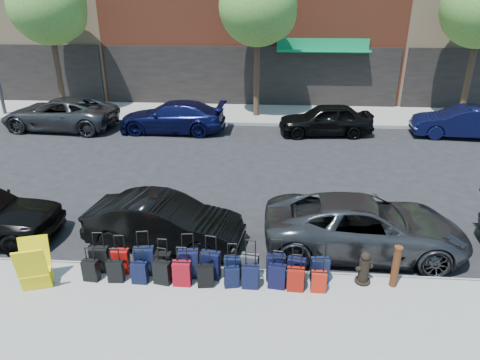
# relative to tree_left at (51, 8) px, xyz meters

# --- Properties ---
(ground) EXTENTS (120.00, 120.00, 0.00)m
(ground) POSITION_rel_tree_left_xyz_m (9.86, -9.50, -5.41)
(ground) COLOR black
(ground) RESTS_ON ground
(sidewalk_near) EXTENTS (60.00, 4.00, 0.15)m
(sidewalk_near) POSITION_rel_tree_left_xyz_m (9.86, -16.00, -5.34)
(sidewalk_near) COLOR gray
(sidewalk_near) RESTS_ON ground
(sidewalk_far) EXTENTS (60.00, 4.00, 0.15)m
(sidewalk_far) POSITION_rel_tree_left_xyz_m (9.86, 0.50, -5.34)
(sidewalk_far) COLOR gray
(sidewalk_far) RESTS_ON ground
(curb_near) EXTENTS (60.00, 0.08, 0.15)m
(curb_near) POSITION_rel_tree_left_xyz_m (9.86, -13.98, -5.34)
(curb_near) COLOR gray
(curb_near) RESTS_ON ground
(curb_far) EXTENTS (60.00, 0.08, 0.15)m
(curb_far) POSITION_rel_tree_left_xyz_m (9.86, -1.52, -5.34)
(curb_far) COLOR gray
(curb_far) RESTS_ON ground
(tree_left) EXTENTS (3.80, 3.80, 7.27)m
(tree_left) POSITION_rel_tree_left_xyz_m (0.00, 0.00, 0.00)
(tree_left) COLOR black
(tree_left) RESTS_ON sidewalk_far
(tree_center) EXTENTS (3.80, 3.80, 7.27)m
(tree_center) POSITION_rel_tree_left_xyz_m (10.50, 0.00, 0.00)
(tree_center) COLOR black
(tree_center) RESTS_ON sidewalk_far
(suitcase_front_0) EXTENTS (0.42, 0.25, 0.98)m
(suitcase_front_0) POSITION_rel_tree_left_xyz_m (7.37, -14.28, -4.95)
(suitcase_front_0) COLOR black
(suitcase_front_0) RESTS_ON sidewalk_near
(suitcase_front_1) EXTENTS (0.40, 0.23, 0.94)m
(suitcase_front_1) POSITION_rel_tree_left_xyz_m (7.86, -14.29, -4.97)
(suitcase_front_1) COLOR #960C09
(suitcase_front_1) RESTS_ON sidewalk_near
(suitcase_front_2) EXTENTS (0.48, 0.32, 1.07)m
(suitcase_front_2) POSITION_rel_tree_left_xyz_m (8.41, -14.30, -4.93)
(suitcase_front_2) COLOR black
(suitcase_front_2) RESTS_ON sidewalk_near
(suitcase_front_3) EXTENTS (0.37, 0.21, 0.89)m
(suitcase_front_3) POSITION_rel_tree_left_xyz_m (8.84, -14.29, -4.98)
(suitcase_front_3) COLOR black
(suitcase_front_3) RESTS_ON sidewalk_near
(suitcase_front_4) EXTENTS (0.48, 0.31, 1.07)m
(suitcase_front_4) POSITION_rel_tree_left_xyz_m (9.43, -14.34, -4.93)
(suitcase_front_4) COLOR black
(suitcase_front_4) RESTS_ON sidewalk_near
(suitcase_front_5) EXTENTS (0.46, 0.30, 1.03)m
(suitcase_front_5) POSITION_rel_tree_left_xyz_m (9.92, -14.33, -4.94)
(suitcase_front_5) COLOR black
(suitcase_front_5) RESTS_ON sidewalk_near
(suitcase_front_6) EXTENTS (0.36, 0.20, 0.86)m
(suitcase_front_6) POSITION_rel_tree_left_xyz_m (10.40, -14.32, -4.99)
(suitcase_front_6) COLOR black
(suitcase_front_6) RESTS_ON sidewalk_near
(suitcase_front_7) EXTENTS (0.42, 0.28, 0.94)m
(suitcase_front_7) POSITION_rel_tree_left_xyz_m (10.79, -14.27, -4.97)
(suitcase_front_7) COLOR #38383D
(suitcase_front_7) RESTS_ON sidewalk_near
(suitcase_front_8) EXTENTS (0.42, 0.24, 0.99)m
(suitcase_front_8) POSITION_rel_tree_left_xyz_m (11.37, -14.31, -4.95)
(suitcase_front_8) COLOR black
(suitcase_front_8) RESTS_ON sidewalk_near
(suitcase_front_9) EXTENTS (0.42, 0.28, 0.93)m
(suitcase_front_9) POSITION_rel_tree_left_xyz_m (11.82, -14.33, -4.97)
(suitcase_front_9) COLOR black
(suitcase_front_9) RESTS_ON sidewalk_near
(suitcase_front_10) EXTENTS (0.41, 0.26, 0.94)m
(suitcase_front_10) POSITION_rel_tree_left_xyz_m (12.33, -14.30, -4.97)
(suitcase_front_10) COLOR black
(suitcase_front_10) RESTS_ON sidewalk_near
(suitcase_back_0) EXTENTS (0.35, 0.23, 0.80)m
(suitcase_back_0) POSITION_rel_tree_left_xyz_m (7.29, -14.62, -5.01)
(suitcase_back_0) COLOR black
(suitcase_back_0) RESTS_ON sidewalk_near
(suitcase_back_1) EXTENTS (0.35, 0.22, 0.81)m
(suitcase_back_1) POSITION_rel_tree_left_xyz_m (7.85, -14.62, -5.01)
(suitcase_back_1) COLOR black
(suitcase_back_1) RESTS_ON sidewalk_near
(suitcase_back_2) EXTENTS (0.34, 0.21, 0.81)m
(suitcase_back_2) POSITION_rel_tree_left_xyz_m (8.39, -14.63, -5.01)
(suitcase_back_2) COLOR black
(suitcase_back_2) RESTS_ON sidewalk_near
(suitcase_back_3) EXTENTS (0.40, 0.28, 0.86)m
(suitcase_back_3) POSITION_rel_tree_left_xyz_m (8.89, -14.61, -4.99)
(suitcase_back_3) COLOR black
(suitcase_back_3) RESTS_ON sidewalk_near
(suitcase_back_4) EXTENTS (0.38, 0.22, 0.92)m
(suitcase_back_4) POSITION_rel_tree_left_xyz_m (9.34, -14.63, -4.98)
(suitcase_back_4) COLOR maroon
(suitcase_back_4) RESTS_ON sidewalk_near
(suitcase_back_5) EXTENTS (0.37, 0.25, 0.83)m
(suitcase_back_5) POSITION_rel_tree_left_xyz_m (9.85, -14.64, -5.00)
(suitcase_back_5) COLOR black
(suitcase_back_5) RESTS_ON sidewalk_near
(suitcase_back_6) EXTENTS (0.35, 0.25, 0.77)m
(suitcase_back_6) POSITION_rel_tree_left_xyz_m (10.42, -14.61, -5.02)
(suitcase_back_6) COLOR black
(suitcase_back_6) RESTS_ON sidewalk_near
(suitcase_back_7) EXTENTS (0.36, 0.21, 0.86)m
(suitcase_back_7) POSITION_rel_tree_left_xyz_m (10.82, -14.62, -4.99)
(suitcase_back_7) COLOR black
(suitcase_back_7) RESTS_ON sidewalk_near
(suitcase_back_8) EXTENTS (0.40, 0.26, 0.88)m
(suitcase_back_8) POSITION_rel_tree_left_xyz_m (11.39, -14.57, -4.99)
(suitcase_back_8) COLOR black
(suitcase_back_8) RESTS_ON sidewalk_near
(suitcase_back_9) EXTENTS (0.37, 0.23, 0.85)m
(suitcase_back_9) POSITION_rel_tree_left_xyz_m (11.79, -14.63, -5.00)
(suitcase_back_9) COLOR maroon
(suitcase_back_9) RESTS_ON sidewalk_near
(suitcase_back_10) EXTENTS (0.32, 0.19, 0.76)m
(suitcase_back_10) POSITION_rel_tree_left_xyz_m (12.28, -14.64, -5.02)
(suitcase_back_10) COLOR #AF1C0B
(suitcase_back_10) RESTS_ON sidewalk_near
(fire_hydrant) EXTENTS (0.39, 0.34, 0.76)m
(fire_hydrant) POSITION_rel_tree_left_xyz_m (13.29, -14.26, -4.91)
(fire_hydrant) COLOR black
(fire_hydrant) RESTS_ON sidewalk_near
(bollard) EXTENTS (0.18, 0.18, 0.98)m
(bollard) POSITION_rel_tree_left_xyz_m (13.93, -14.33, -4.76)
(bollard) COLOR #38190C
(bollard) RESTS_ON sidewalk_near
(display_rack) EXTENTS (0.79, 0.83, 1.09)m
(display_rack) POSITION_rel_tree_left_xyz_m (6.23, -14.95, -4.72)
(display_rack) COLOR yellow
(display_rack) RESTS_ON sidewalk_near
(car_near_1) EXTENTS (4.16, 1.93, 1.32)m
(car_near_1) POSITION_rel_tree_left_xyz_m (8.52, -12.81, -4.75)
(car_near_1) COLOR black
(car_near_1) RESTS_ON ground
(car_near_2) EXTENTS (5.03, 2.39, 1.39)m
(car_near_2) POSITION_rel_tree_left_xyz_m (13.57, -12.67, -4.72)
(car_near_2) COLOR #363638
(car_near_2) RESTS_ON ground
(car_far_0) EXTENTS (5.59, 2.87, 1.51)m
(car_far_0) POSITION_rel_tree_left_xyz_m (0.99, -2.77, -4.66)
(car_far_0) COLOR #353538
(car_far_0) RESTS_ON ground
(car_far_1) EXTENTS (5.05, 2.15, 1.45)m
(car_far_1) POSITION_rel_tree_left_xyz_m (6.51, -2.84, -4.69)
(car_far_1) COLOR #0C1038
(car_far_1) RESTS_ON ground
(car_far_2) EXTENTS (4.41, 2.12, 1.45)m
(car_far_2) POSITION_rel_tree_left_xyz_m (13.67, -2.77, -4.69)
(car_far_2) COLOR black
(car_far_2) RESTS_ON ground
(car_far_3) EXTENTS (4.42, 1.89, 1.42)m
(car_far_3) POSITION_rel_tree_left_xyz_m (19.81, -2.69, -4.70)
(car_far_3) COLOR #0C1038
(car_far_3) RESTS_ON ground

